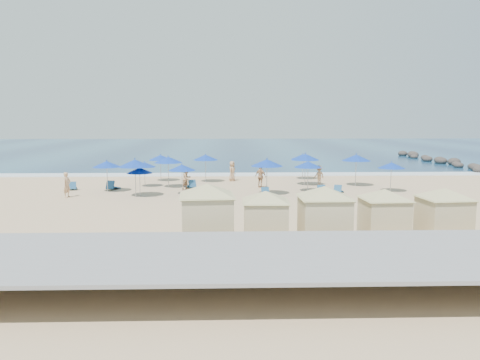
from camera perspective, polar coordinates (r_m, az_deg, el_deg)
name	(u,v)px	position (r m, az deg, el deg)	size (l,w,h in m)	color
ground	(258,204)	(30.20, 2.25, -2.90)	(160.00, 160.00, 0.00)	tan
ocean	(237,149)	(84.83, -0.32, 3.86)	(160.00, 80.00, 0.06)	navy
surf_line	(247,174)	(45.50, 0.90, 0.68)	(160.00, 2.50, 0.08)	white
seawall	(284,254)	(16.96, 5.44, -8.99)	(160.00, 6.10, 1.22)	gray
rock_jetty	(445,162)	(60.66, 23.77, 2.07)	(2.56, 26.66, 0.96)	#2C2725
trash_bin	(339,209)	(26.83, 11.98, -3.42)	(0.88, 0.88, 0.88)	black
cabana_0	(207,206)	(20.31, -4.02, -3.19)	(4.70, 4.70, 2.95)	#CBB78B
cabana_1	(266,210)	(20.54, 3.14, -3.71)	(4.08, 4.08, 2.56)	#CBB78B
cabana_2	(324,207)	(20.73, 10.25, -3.32)	(4.47, 4.47, 2.81)	#CBB78B
cabana_3	(384,208)	(22.06, 17.18, -3.26)	(4.07, 4.07, 2.55)	#CBB78B
cabana_4	(444,207)	(23.02, 23.62, -3.05)	(4.14, 4.14, 2.60)	#CBB78B
umbrella_0	(107,164)	(36.19, -15.94, 1.88)	(2.11, 2.11, 2.40)	#A5A8AD
umbrella_1	(140,170)	(33.53, -12.14, 1.15)	(1.86, 1.86, 2.12)	#A5A8AD
umbrella_2	(168,160)	(37.31, -8.75, 2.46)	(2.25, 2.25, 2.57)	#A5A8AD
umbrella_3	(135,163)	(33.33, -12.69, 2.01)	(2.40, 2.40, 2.73)	#A5A8AD
umbrella_4	(160,158)	(41.36, -9.67, 2.72)	(2.10, 2.10, 2.39)	#A5A8AD
umbrella_5	(182,168)	(33.72, -7.10, 1.52)	(1.99, 1.99, 2.27)	#A5A8AD
umbrella_6	(267,163)	(33.48, 3.30, 2.12)	(2.34, 2.34, 2.67)	#A5A8AD
umbrella_7	(305,157)	(38.53, 7.96, 2.81)	(2.37, 2.37, 2.70)	#A5A8AD
umbrella_8	(308,164)	(35.08, 8.30, 1.89)	(2.09, 2.09, 2.38)	#A5A8AD
umbrella_9	(303,157)	(42.47, 7.67, 2.83)	(2.06, 2.06, 2.35)	#A5A8AD
umbrella_10	(356,158)	(38.88, 13.99, 2.65)	(2.34, 2.34, 2.66)	#A5A8AD
umbrella_11	(391,165)	(36.57, 17.98, 1.71)	(2.02, 2.02, 2.30)	#A5A8AD
umbrella_12	(206,157)	(40.24, -4.22, 2.77)	(2.17, 2.17, 2.47)	#A5A8AD
umbrella_13	(144,165)	(38.19, -11.57, 1.85)	(1.81, 1.81, 2.06)	#A5A8AD
beach_chair_0	(73,187)	(38.20, -19.72, -0.79)	(0.84, 1.32, 0.67)	#21517B
beach_chair_1	(113,186)	(37.24, -15.28, -0.76)	(0.90, 1.49, 0.77)	#21517B
beach_chair_2	(191,185)	(36.98, -6.00, -0.62)	(1.03, 1.42, 0.72)	#21517B
beach_chair_3	(264,193)	(33.16, 2.96, -1.55)	(0.75, 1.32, 0.68)	#21517B
beach_chair_4	(320,191)	(34.29, 9.71, -1.31)	(0.78, 1.42, 0.74)	#21517B
beach_chair_5	(339,190)	(34.99, 11.92, -1.23)	(1.00, 1.34, 0.68)	#21517B
beachgoer_0	(67,185)	(34.60, -20.35, -0.56)	(0.64, 0.42, 1.76)	tan
beachgoer_1	(187,178)	(36.24, -6.48, 0.20)	(0.85, 0.66, 1.75)	tan
beachgoer_2	(261,176)	(37.01, 2.54, 0.44)	(1.06, 0.44, 1.81)	tan
beachgoer_3	(319,175)	(39.03, 9.58, 0.58)	(1.05, 0.60, 1.63)	tan
beachgoer_4	(232,171)	(41.02, -0.98, 1.10)	(0.85, 0.55, 1.74)	tan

